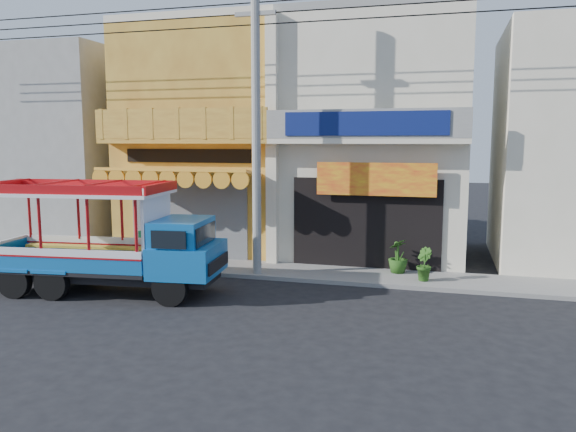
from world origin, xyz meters
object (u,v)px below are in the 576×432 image
object	(u,v)px
songthaew_truck	(120,241)
potted_plant_b	(423,264)
green_sign	(148,247)
utility_pole	(261,106)
potted_plant_c	(398,256)

from	to	relation	value
songthaew_truck	potted_plant_b	size ratio (longest dim) A/B	6.97
songthaew_truck	green_sign	xyz separation A→B (m)	(-1.29, 3.69, -0.91)
utility_pole	green_sign	distance (m)	6.33
songthaew_truck	green_sign	distance (m)	4.02
songthaew_truck	green_sign	world-z (taller)	songthaew_truck
songthaew_truck	potted_plant_c	distance (m)	8.00
utility_pole	potted_plant_c	distance (m)	6.00
utility_pole	potted_plant_b	world-z (taller)	utility_pole
green_sign	potted_plant_b	xyz separation A→B (m)	(9.00, -0.54, 0.07)
green_sign	potted_plant_c	bearing A→B (deg)	1.52
potted_plant_b	potted_plant_c	distance (m)	1.08
utility_pole	songthaew_truck	xyz separation A→B (m)	(-3.04, -2.72, -3.60)
potted_plant_c	green_sign	bearing A→B (deg)	-55.88
songthaew_truck	potted_plant_c	size ratio (longest dim) A/B	6.38
songthaew_truck	potted_plant_b	bearing A→B (deg)	22.25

